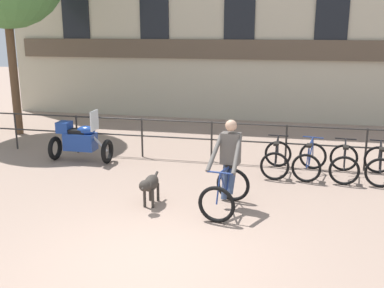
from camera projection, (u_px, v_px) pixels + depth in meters
The scene contains 9 objects.
ground_plane at pixel (151, 258), 6.74m from camera, with size 60.00×60.00×0.00m, color gray.
canal_railing at pixel (212, 135), 11.47m from camera, with size 15.05×0.05×1.05m.
cyclist_with_bike at pixel (228, 170), 8.41m from camera, with size 0.83×1.25×1.70m.
dog at pixel (150, 185), 8.63m from camera, with size 0.25×0.98×0.62m.
parked_motorcycle at pixel (80, 140), 11.49m from camera, with size 1.57×0.62×1.35m.
parked_bicycle_near_lamp at pixel (276, 159), 10.59m from camera, with size 0.70×1.13×0.86m.
parked_bicycle_mid_left at pixel (310, 161), 10.43m from camera, with size 0.84×1.21×0.86m.
parked_bicycle_mid_right at pixel (344, 163), 10.27m from camera, with size 0.76×1.17×0.86m.
parked_bicycle_far_end at pixel (379, 165), 10.11m from camera, with size 0.79×1.18×0.86m.
Camera 1 is at (1.92, -5.81, 3.35)m, focal length 42.00 mm.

